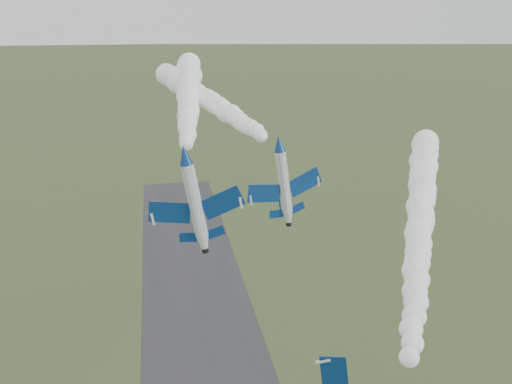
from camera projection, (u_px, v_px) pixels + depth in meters
smoke_trail_jet_lead at (420, 211)px, 78.75m from camera, size 32.71×65.66×4.82m
jet_pair_left at (185, 155)px, 67.44m from camera, size 11.68×14.08×3.80m
smoke_trail_jet_pair_left at (189, 94)px, 100.47m from camera, size 11.65×63.92×5.10m
jet_pair_right at (279, 143)px, 70.12m from camera, size 10.33×12.23×3.20m
smoke_trail_jet_pair_right at (202, 97)px, 101.23m from camera, size 18.53×63.77×4.77m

